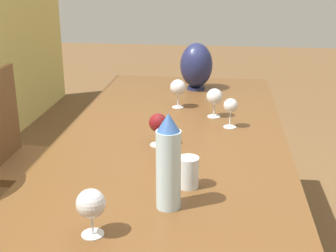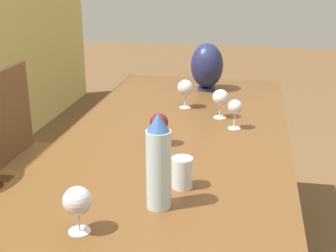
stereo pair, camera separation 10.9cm
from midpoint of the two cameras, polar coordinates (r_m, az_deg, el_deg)
dining_table at (r=1.73m, az=-2.31°, el=-6.68°), size 2.66×0.94×0.78m
water_bottle at (r=1.35m, az=-2.26°, el=-4.55°), size 0.07×0.07×0.29m
water_tumbler at (r=1.51m, az=0.43°, el=-5.68°), size 0.07×0.07×0.10m
vase at (r=2.64m, az=2.28°, el=7.36°), size 0.18×0.18×0.26m
wine_glass_0 at (r=2.18m, az=4.26°, el=3.51°), size 0.08×0.08×0.14m
wine_glass_3 at (r=2.04m, az=6.13°, el=2.37°), size 0.06×0.06×0.13m
wine_glass_4 at (r=1.83m, az=-2.92°, el=0.29°), size 0.07×0.07×0.13m
wine_glass_5 at (r=1.27m, az=-11.86°, el=-9.37°), size 0.08×0.08×0.13m
wine_glass_6 at (r=2.31m, az=-0.13°, el=4.67°), size 0.08×0.08×0.14m
chair_far at (r=2.56m, az=-18.09°, el=-3.37°), size 0.44×0.44×0.96m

